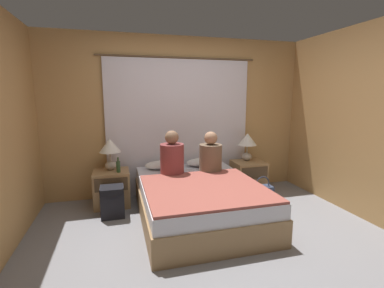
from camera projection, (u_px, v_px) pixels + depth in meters
ground_plane at (215, 243)px, 3.04m from camera, size 16.00×16.00×0.00m
wall_back at (179, 117)px, 4.50m from camera, size 4.26×0.06×2.50m
wall_right at (379, 124)px, 3.37m from camera, size 0.06×3.58×2.50m
curtain_panel at (180, 127)px, 4.47m from camera, size 2.50×0.02×2.18m
bed at (198, 200)px, 3.63m from camera, size 1.47×1.98×0.49m
nightstand_left at (112, 188)px, 4.04m from camera, size 0.50×0.45×0.52m
nightstand_right at (248, 177)px, 4.61m from camera, size 0.50×0.45×0.52m
lamp_left at (110, 149)px, 4.01m from camera, size 0.30×0.30×0.46m
lamp_right at (247, 142)px, 4.58m from camera, size 0.30×0.30×0.46m
pillow_left at (163, 165)px, 4.24m from camera, size 0.55×0.32×0.12m
pillow_right at (203, 162)px, 4.41m from camera, size 0.55×0.32×0.12m
blanket_on_bed at (205, 188)px, 3.32m from camera, size 1.41×1.35×0.03m
person_left_in_bed at (172, 157)px, 3.88m from camera, size 0.33×0.33×0.63m
person_right_in_bed at (211, 156)px, 4.03m from camera, size 0.33×0.33×0.59m
beer_bottle_on_left_stand at (118, 166)px, 3.92m from camera, size 0.06×0.06×0.22m
backpack_on_floor at (112, 200)px, 3.66m from camera, size 0.30×0.27×0.42m
handbag_on_floor at (262, 193)px, 4.22m from camera, size 0.30×0.18×0.39m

